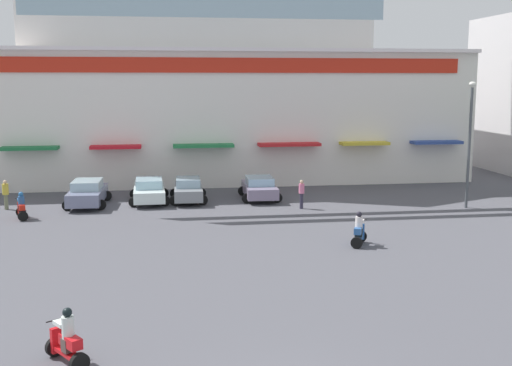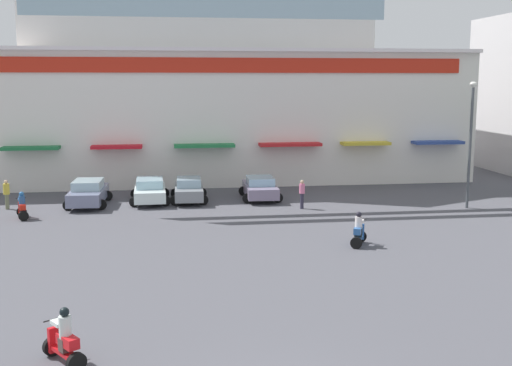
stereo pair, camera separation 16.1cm
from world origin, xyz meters
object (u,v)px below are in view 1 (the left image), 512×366
Objects in this scene: parked_car_3 at (259,188)px; pedestrian_2 at (302,192)px; scooter_rider_2 at (359,231)px; parked_car_0 at (88,193)px; parked_car_2 at (188,190)px; scooter_rider_3 at (67,341)px; streetlamp_near at (470,136)px; scooter_rider_4 at (22,208)px; parked_car_1 at (149,190)px; pedestrian_0 at (6,193)px.

parked_car_3 is 3.77m from pedestrian_2.
scooter_rider_2 is at bearing -84.59° from pedestrian_2.
parked_car_0 is at bearing 139.71° from scooter_rider_2.
pedestrian_2 is at bearing -58.95° from parked_car_3.
parked_car_2 is 22.21m from scooter_rider_3.
streetlamp_near is (19.68, 17.70, 3.52)m from scooter_rider_3.
pedestrian_2 reaches higher than scooter_rider_2.
scooter_rider_2 is (2.73, -11.57, -0.06)m from parked_car_3.
scooter_rider_4 is at bearing -163.99° from parked_car_3.
parked_car_0 is at bearing 95.18° from scooter_rider_3.
parked_car_2 is 7.02m from pedestrian_2.
parked_car_0 is 4.43m from scooter_rider_4.
scooter_rider_3 is at bearing -118.58° from pedestrian_2.
parked_car_0 is at bearing -171.94° from parked_car_1.
scooter_rider_2 is 1.05× the size of scooter_rider_4.
streetlamp_near reaches higher than parked_car_1.
parked_car_3 is 2.53× the size of pedestrian_2.
scooter_rider_2 reaches higher than scooter_rider_4.
scooter_rider_2 is 15.20m from scooter_rider_3.
parked_car_0 is 21.54m from scooter_rider_3.
parked_car_0 is 1.03× the size of parked_car_1.
streetlamp_near is at bearing -7.11° from pedestrian_0.
scooter_rider_4 is 0.21× the size of streetlamp_near.
parked_car_1 is 0.61× the size of streetlamp_near.
pedestrian_2 reaches higher than parked_car_0.
pedestrian_2 is (16.63, -2.15, -0.01)m from pedestrian_0.
parked_car_1 is 9.20m from pedestrian_2.
parked_car_2 is 10.36m from pedestrian_0.
pedestrian_0 is (-17.42, 10.49, 0.31)m from scooter_rider_2.
parked_car_2 is 4.38m from parked_car_3.
streetlamp_near is at bearing -20.84° from parked_car_3.
parked_car_2 is at bearing 121.93° from scooter_rider_2.
scooter_rider_3 is 1.06× the size of scooter_rider_4.
pedestrian_0 is 1.02× the size of pedestrian_2.
scooter_rider_3 is at bearing -84.82° from parked_car_0.
parked_car_1 is 7.56m from scooter_rider_4.
parked_car_2 is 2.54× the size of scooter_rider_3.
parked_car_0 reaches higher than parked_car_1.
pedestrian_2 is (-0.79, 8.35, 0.30)m from scooter_rider_2.
scooter_rider_2 is at bearing -25.88° from scooter_rider_4.
parked_car_0 is 2.70× the size of pedestrian_0.
scooter_rider_4 is (-3.03, -3.23, -0.15)m from parked_car_0.
scooter_rider_3 reaches higher than scooter_rider_4.
parked_car_0 reaches higher than scooter_rider_4.
pedestrian_0 reaches higher than parked_car_3.
pedestrian_2 reaches higher than parked_car_2.
parked_car_3 is at bearing 2.16° from parked_car_2.
scooter_rider_4 is at bearing 178.78° from streetlamp_near.
streetlamp_near reaches higher than parked_car_3.
pedestrian_2 reaches higher than parked_car_3.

